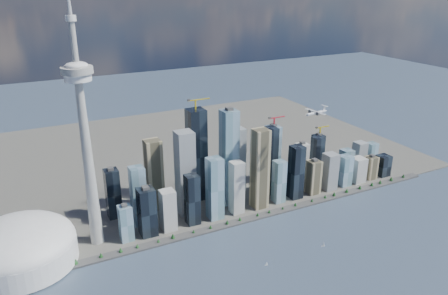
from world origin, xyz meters
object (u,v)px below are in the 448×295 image
dome_stadium (21,246)px  airplane (316,112)px  needle_tower (85,134)px  sailboat_east (323,245)px  sailboat_west (267,264)px

dome_stadium → airplane: airplane is taller
needle_tower → sailboat_east: size_ratio=53.96×
dome_stadium → sailboat_west: 461.01m
airplane → needle_tower: bearing=158.6°
dome_stadium → needle_tower: bearing=4.1°
airplane → sailboat_west: (-179.55, -110.30, -244.34)m
dome_stadium → sailboat_west: dome_stadium is taller
dome_stadium → sailboat_east: size_ratio=19.60×
airplane → sailboat_east: 270.41m
needle_tower → dome_stadium: 241.40m
sailboat_west → sailboat_east: size_ratio=0.86×
airplane → sailboat_east: (-43.81, -108.25, -243.89)m
sailboat_west → sailboat_east: 135.76m
needle_tower → sailboat_west: needle_tower is taller
dome_stadium → airplane: bearing=-9.7°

